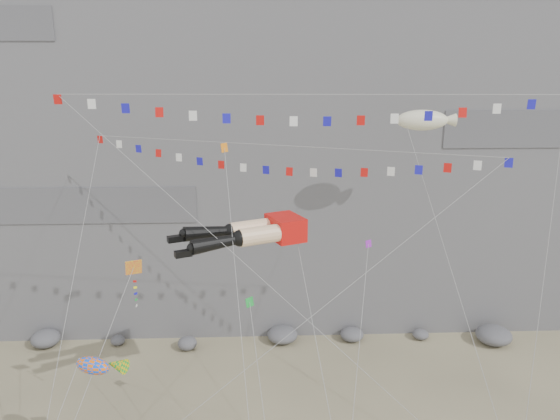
% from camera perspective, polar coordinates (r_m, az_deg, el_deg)
% --- Properties ---
extents(cliff, '(80.00, 28.00, 50.00)m').
position_cam_1_polar(cliff, '(57.35, -0.41, 16.95)').
color(cliff, slate).
rests_on(cliff, ground).
extents(talus_boulders, '(60.00, 3.00, 1.20)m').
position_cam_1_polar(talus_boulders, '(47.96, 0.26, -12.94)').
color(talus_boulders, slate).
rests_on(talus_boulders, ground).
extents(legs_kite, '(9.76, 15.92, 20.00)m').
position_cam_1_polar(legs_kite, '(31.81, -2.93, -2.37)').
color(legs_kite, red).
rests_on(legs_kite, ground).
extents(flag_banner_upper, '(26.00, 18.48, 25.74)m').
position_cam_1_polar(flag_banner_upper, '(35.49, -0.29, 6.73)').
color(flag_banner_upper, red).
rests_on(flag_banner_upper, ground).
extents(flag_banner_lower, '(28.11, 7.86, 24.95)m').
position_cam_1_polar(flag_banner_lower, '(30.77, 3.27, 11.90)').
color(flag_banner_lower, red).
rests_on(flag_banner_lower, ground).
extents(harlequin_kite, '(5.37, 9.86, 15.40)m').
position_cam_1_polar(harlequin_kite, '(32.46, -15.08, -5.90)').
color(harlequin_kite, red).
rests_on(harlequin_kite, ground).
extents(fish_windsock, '(5.06, 7.38, 10.27)m').
position_cam_1_polar(fish_windsock, '(31.86, -18.99, -15.16)').
color(fish_windsock, orange).
rests_on(fish_windsock, ground).
extents(blimp_windsock, '(4.90, 15.52, 24.33)m').
position_cam_1_polar(blimp_windsock, '(39.77, 14.64, 9.02)').
color(blimp_windsock, '#EFEBC4').
rests_on(blimp_windsock, ground).
extents(small_kite_a, '(2.68, 12.51, 21.89)m').
position_cam_1_polar(small_kite_a, '(32.11, -5.78, 5.84)').
color(small_kite_a, orange).
rests_on(small_kite_a, ground).
extents(small_kite_b, '(3.54, 11.18, 16.63)m').
position_cam_1_polar(small_kite_b, '(33.54, 9.17, -4.17)').
color(small_kite_b, purple).
rests_on(small_kite_b, ground).
extents(small_kite_c, '(2.46, 11.95, 15.20)m').
position_cam_1_polar(small_kite_c, '(31.15, -3.15, -9.97)').
color(small_kite_c, green).
rests_on(small_kite_c, ground).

